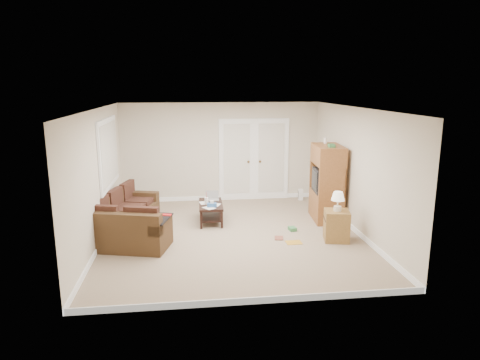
{
  "coord_description": "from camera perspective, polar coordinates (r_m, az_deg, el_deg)",
  "views": [
    {
      "loc": [
        -0.83,
        -8.01,
        2.94
      ],
      "look_at": [
        0.17,
        0.12,
        1.1
      ],
      "focal_mm": 32.0,
      "sensor_mm": 36.0,
      "label": 1
    }
  ],
  "objects": [
    {
      "name": "floor",
      "position": [
        8.57,
        -1.03,
        -7.4
      ],
      "size": [
        5.5,
        5.5,
        0.0
      ],
      "primitive_type": "plane",
      "color": "tan",
      "rests_on": "ground"
    },
    {
      "name": "tv_armoire",
      "position": [
        9.55,
        11.49,
        -0.32
      ],
      "size": [
        0.66,
        1.08,
        1.78
      ],
      "rotation": [
        0.0,
        0.0,
        -0.09
      ],
      "color": "brown",
      "rests_on": "floor"
    },
    {
      "name": "window_left",
      "position": [
        9.26,
        -17.11,
        3.47
      ],
      "size": [
        0.05,
        1.92,
        1.42
      ],
      "color": "white",
      "rests_on": "wall_left"
    },
    {
      "name": "space_heater",
      "position": [
        11.2,
        8.08,
        -1.93
      ],
      "size": [
        0.12,
        0.11,
        0.29
      ],
      "primitive_type": "cube",
      "rotation": [
        0.0,
        0.0,
        -0.08
      ],
      "color": "white",
      "rests_on": "floor"
    },
    {
      "name": "wall_right",
      "position": [
        8.84,
        15.28,
        1.18
      ],
      "size": [
        0.02,
        5.5,
        2.5
      ],
      "primitive_type": "cube",
      "color": "beige",
      "rests_on": "floor"
    },
    {
      "name": "floor_greenbox",
      "position": [
        8.9,
        6.99,
        -6.48
      ],
      "size": [
        0.16,
        0.2,
        0.07
      ],
      "primitive_type": "cube",
      "rotation": [
        0.0,
        0.0,
        0.13
      ],
      "color": "#387C44",
      "rests_on": "floor"
    },
    {
      "name": "side_cabinet",
      "position": [
        8.41,
        12.76,
        -5.61
      ],
      "size": [
        0.54,
        0.54,
        0.96
      ],
      "rotation": [
        0.0,
        0.0,
        -0.2
      ],
      "color": "olive",
      "rests_on": "floor"
    },
    {
      "name": "wall_back",
      "position": [
        10.92,
        -2.57,
        3.74
      ],
      "size": [
        5.0,
        0.02,
        2.5
      ],
      "primitive_type": "cube",
      "color": "beige",
      "rests_on": "floor"
    },
    {
      "name": "sectional_sofa",
      "position": [
        8.73,
        -15.09,
        -5.44
      ],
      "size": [
        1.76,
        2.74,
        0.75
      ],
      "rotation": [
        0.0,
        0.0,
        -0.26
      ],
      "color": "#4A321C",
      "rests_on": "floor"
    },
    {
      "name": "coffee_table",
      "position": [
        9.38,
        -3.9,
        -4.2
      ],
      "size": [
        0.53,
        1.02,
        0.68
      ],
      "rotation": [
        0.0,
        0.0,
        -0.02
      ],
      "color": "black",
      "rests_on": "floor"
    },
    {
      "name": "french_doors",
      "position": [
        11.02,
        1.87,
        2.69
      ],
      "size": [
        1.8,
        0.05,
        2.13
      ],
      "color": "white",
      "rests_on": "floor"
    },
    {
      "name": "wall_left",
      "position": [
        8.35,
        -18.38,
        0.34
      ],
      "size": [
        0.02,
        5.5,
        2.5
      ],
      "primitive_type": "cube",
      "color": "beige",
      "rests_on": "floor"
    },
    {
      "name": "floor_magazine",
      "position": [
        8.26,
        7.18,
        -8.26
      ],
      "size": [
        0.31,
        0.25,
        0.01
      ],
      "primitive_type": "cube",
      "rotation": [
        0.0,
        0.0,
        0.04
      ],
      "color": "#C68B23",
      "rests_on": "floor"
    },
    {
      "name": "ceiling",
      "position": [
        8.06,
        -1.1,
        9.53
      ],
      "size": [
        5.0,
        5.5,
        0.02
      ],
      "primitive_type": "cube",
      "color": "white",
      "rests_on": "wall_back"
    },
    {
      "name": "floor_book",
      "position": [
        8.44,
        4.64,
        -7.7
      ],
      "size": [
        0.21,
        0.25,
        0.02
      ],
      "primitive_type": "imported",
      "rotation": [
        0.0,
        0.0,
        -0.2
      ],
      "color": "brown",
      "rests_on": "floor"
    },
    {
      "name": "baseboards",
      "position": [
        8.55,
        -1.03,
        -7.09
      ],
      "size": [
        5.0,
        5.5,
        0.1
      ],
      "primitive_type": null,
      "color": "white",
      "rests_on": "floor"
    },
    {
      "name": "wall_front",
      "position": [
        5.58,
        1.89,
        -4.94
      ],
      "size": [
        5.0,
        0.02,
        2.5
      ],
      "primitive_type": "cube",
      "color": "beige",
      "rests_on": "floor"
    }
  ]
}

